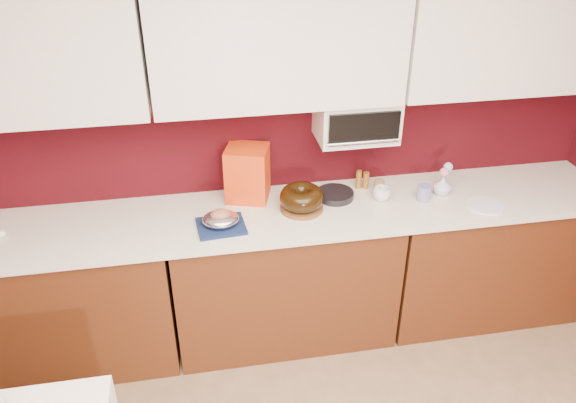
% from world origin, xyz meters
% --- Properties ---
extents(wall_back, '(4.00, 0.02, 2.50)m').
position_xyz_m(wall_back, '(0.00, 2.25, 1.25)').
color(wall_back, '#3E080E').
rests_on(wall_back, floor).
extents(base_cabinet_left, '(1.31, 0.58, 0.86)m').
position_xyz_m(base_cabinet_left, '(-1.33, 1.94, 0.43)').
color(base_cabinet_left, '#522710').
rests_on(base_cabinet_left, floor).
extents(base_cabinet_center, '(1.31, 0.58, 0.86)m').
position_xyz_m(base_cabinet_center, '(0.00, 1.94, 0.43)').
color(base_cabinet_center, '#522710').
rests_on(base_cabinet_center, floor).
extents(base_cabinet_right, '(1.31, 0.58, 0.86)m').
position_xyz_m(base_cabinet_right, '(1.33, 1.94, 0.43)').
color(base_cabinet_right, '#522710').
rests_on(base_cabinet_right, floor).
extents(countertop, '(4.00, 0.62, 0.04)m').
position_xyz_m(countertop, '(0.00, 1.94, 0.88)').
color(countertop, silver).
rests_on(countertop, base_cabinet_center).
extents(upper_cabinet_left, '(1.31, 0.33, 0.70)m').
position_xyz_m(upper_cabinet_left, '(-1.33, 2.08, 1.85)').
color(upper_cabinet_left, white).
rests_on(upper_cabinet_left, wall_back).
extents(upper_cabinet_center, '(1.31, 0.33, 0.70)m').
position_xyz_m(upper_cabinet_center, '(0.00, 2.08, 1.85)').
color(upper_cabinet_center, white).
rests_on(upper_cabinet_center, wall_back).
extents(upper_cabinet_right, '(1.31, 0.33, 0.70)m').
position_xyz_m(upper_cabinet_right, '(1.33, 2.08, 1.85)').
color(upper_cabinet_right, white).
rests_on(upper_cabinet_right, wall_back).
extents(toaster_oven, '(0.45, 0.30, 0.25)m').
position_xyz_m(toaster_oven, '(0.45, 2.10, 1.38)').
color(toaster_oven, white).
rests_on(toaster_oven, upper_cabinet_center).
extents(toaster_oven_door, '(0.40, 0.02, 0.18)m').
position_xyz_m(toaster_oven_door, '(0.45, 1.94, 1.38)').
color(toaster_oven_door, black).
rests_on(toaster_oven_door, toaster_oven).
extents(toaster_oven_handle, '(0.42, 0.02, 0.02)m').
position_xyz_m(toaster_oven_handle, '(0.45, 1.93, 1.30)').
color(toaster_oven_handle, silver).
rests_on(toaster_oven_handle, toaster_oven).
extents(cake_base, '(0.31, 0.31, 0.02)m').
position_xyz_m(cake_base, '(0.11, 1.94, 0.91)').
color(cake_base, brown).
rests_on(cake_base, countertop).
extents(bundt_cake, '(0.32, 0.32, 0.10)m').
position_xyz_m(bundt_cake, '(0.11, 1.94, 0.98)').
color(bundt_cake, black).
rests_on(bundt_cake, cake_base).
extents(navy_towel, '(0.27, 0.24, 0.02)m').
position_xyz_m(navy_towel, '(-0.37, 1.83, 0.91)').
color(navy_towel, '#132249').
rests_on(navy_towel, countertop).
extents(foil_ham_nest, '(0.25, 0.23, 0.07)m').
position_xyz_m(foil_ham_nest, '(-0.37, 1.83, 0.96)').
color(foil_ham_nest, silver).
rests_on(foil_ham_nest, navy_towel).
extents(roasted_ham, '(0.14, 0.13, 0.07)m').
position_xyz_m(roasted_ham, '(-0.37, 1.83, 0.98)').
color(roasted_ham, '#A9624D').
rests_on(roasted_ham, foil_ham_nest).
extents(pandoro_box, '(0.29, 0.28, 0.32)m').
position_xyz_m(pandoro_box, '(-0.18, 2.13, 1.06)').
color(pandoro_box, red).
rests_on(pandoro_box, countertop).
extents(dark_pan, '(0.29, 0.29, 0.04)m').
position_xyz_m(dark_pan, '(0.33, 2.04, 0.92)').
color(dark_pan, black).
rests_on(dark_pan, countertop).
extents(coffee_mug, '(0.10, 0.10, 0.10)m').
position_xyz_m(coffee_mug, '(0.59, 1.96, 0.95)').
color(coffee_mug, white).
rests_on(coffee_mug, countertop).
extents(blue_jar, '(0.09, 0.09, 0.09)m').
position_xyz_m(blue_jar, '(0.84, 1.92, 0.95)').
color(blue_jar, navy).
rests_on(blue_jar, countertop).
extents(flower_vase, '(0.09, 0.09, 0.13)m').
position_xyz_m(flower_vase, '(0.97, 1.97, 0.96)').
color(flower_vase, silver).
rests_on(flower_vase, countertop).
extents(flower_pink, '(0.06, 0.06, 0.06)m').
position_xyz_m(flower_pink, '(0.97, 1.97, 1.05)').
color(flower_pink, pink).
rests_on(flower_pink, flower_vase).
extents(flower_blue, '(0.05, 0.05, 0.05)m').
position_xyz_m(flower_blue, '(1.00, 1.99, 1.07)').
color(flower_blue, '#91B2E9').
rests_on(flower_blue, flower_vase).
extents(china_plate, '(0.23, 0.23, 0.01)m').
position_xyz_m(china_plate, '(1.17, 1.78, 0.91)').
color(china_plate, white).
rests_on(china_plate, countertop).
extents(amber_bottle, '(0.04, 0.04, 0.11)m').
position_xyz_m(amber_bottle, '(0.54, 2.12, 0.95)').
color(amber_bottle, brown).
rests_on(amber_bottle, countertop).
extents(paper_cup, '(0.07, 0.07, 0.09)m').
position_xyz_m(paper_cup, '(0.60, 2.04, 0.95)').
color(paper_cup, olive).
rests_on(paper_cup, countertop).
extents(egg_left, '(0.07, 0.06, 0.04)m').
position_xyz_m(egg_left, '(-1.53, 1.94, 0.92)').
color(egg_left, silver).
rests_on(egg_left, countertop).
extents(amber_bottle_tall, '(0.04, 0.04, 0.12)m').
position_xyz_m(amber_bottle_tall, '(0.50, 2.13, 0.96)').
color(amber_bottle_tall, brown).
rests_on(amber_bottle_tall, countertop).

